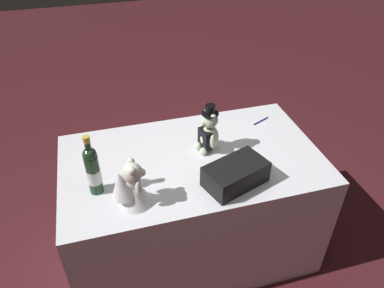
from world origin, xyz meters
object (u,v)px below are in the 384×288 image
champagne_bottle (93,170)px  gift_case_black (236,174)px  teddy_bear_bride (131,186)px  teddy_bear_groom (208,133)px  signing_pen (260,121)px

champagne_bottle → gift_case_black: 0.71m
teddy_bear_bride → teddy_bear_groom: bearing=-147.3°
signing_pen → gift_case_black: gift_case_black is taller
teddy_bear_groom → signing_pen: 0.47m
teddy_bear_groom → gift_case_black: bearing=98.7°
teddy_bear_bride → signing_pen: 1.03m
champagne_bottle → signing_pen: size_ratio=2.62×
teddy_bear_groom → teddy_bear_bride: size_ratio=1.18×
teddy_bear_bride → signing_pen: bearing=-151.1°
teddy_bear_groom → teddy_bear_bride: 0.58m
teddy_bear_groom → signing_pen: bearing=-156.0°
champagne_bottle → teddy_bear_groom: bearing=-164.6°
teddy_bear_groom → signing_pen: teddy_bear_groom is taller
teddy_bear_groom → gift_case_black: 0.32m
champagne_bottle → gift_case_black: (-0.70, 0.13, -0.08)m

